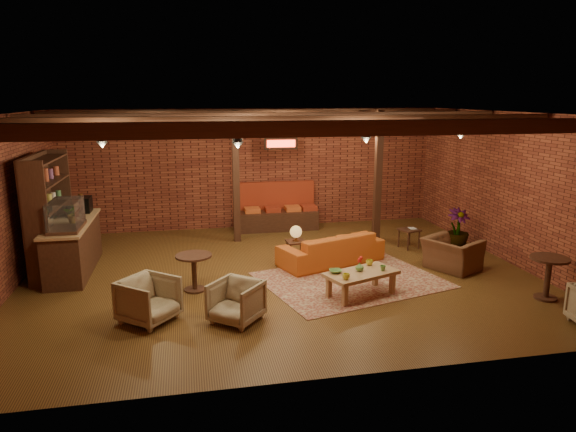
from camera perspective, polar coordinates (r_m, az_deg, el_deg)
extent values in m
plane|color=#351F0D|center=(10.46, -0.90, -6.45)|extent=(10.00, 10.00, 0.00)
cube|color=black|center=(9.86, -0.97, 11.34)|extent=(10.00, 8.00, 0.02)
cube|color=maroon|center=(13.94, -3.90, 5.25)|extent=(10.00, 0.02, 3.20)
cube|color=maroon|center=(6.26, 5.68, -4.70)|extent=(10.00, 0.02, 3.20)
cube|color=maroon|center=(10.40, -29.16, 0.88)|extent=(0.02, 8.00, 3.20)
cube|color=maroon|center=(11.98, 23.35, 2.89)|extent=(0.02, 8.00, 3.20)
cylinder|color=black|center=(11.45, -2.41, 9.84)|extent=(9.60, 0.12, 0.12)
cube|color=black|center=(12.50, -5.80, 4.30)|extent=(0.16, 0.16, 3.20)
cube|color=black|center=(12.70, 9.97, 4.31)|extent=(0.16, 0.16, 3.20)
imported|color=#337F33|center=(11.36, -22.36, 0.52)|extent=(0.35, 0.39, 0.30)
cube|color=#FF3619|center=(13.07, -0.80, 8.06)|extent=(0.86, 0.06, 0.30)
cube|color=maroon|center=(10.19, 6.99, -7.06)|extent=(3.85, 3.30, 0.01)
imported|color=#B24E18|center=(11.05, 4.79, -3.61)|extent=(2.44, 1.61, 0.66)
cube|color=#A8824E|center=(9.33, 8.15, -6.34)|extent=(1.46, 1.07, 0.06)
cube|color=#A8824E|center=(8.92, 6.34, -8.78)|extent=(0.08, 0.08, 0.39)
cube|color=#A8824E|center=(9.59, 11.51, -7.36)|extent=(0.08, 0.08, 0.39)
cube|color=#A8824E|center=(9.26, 4.56, -7.89)|extent=(0.08, 0.08, 0.39)
cube|color=#A8824E|center=(9.91, 9.68, -6.60)|extent=(0.08, 0.08, 0.39)
imported|color=gold|center=(8.90, 6.47, -6.69)|extent=(0.17, 0.17, 0.10)
imported|color=#52813A|center=(9.42, 10.50, -5.71)|extent=(0.14, 0.14, 0.10)
imported|color=gold|center=(9.68, 9.03, -5.13)|extent=(0.17, 0.17, 0.10)
imported|color=#52813A|center=(9.21, 5.30, -6.12)|extent=(0.29, 0.29, 0.06)
imported|color=#52813A|center=(9.34, 7.96, -5.70)|extent=(0.16, 0.16, 0.13)
sphere|color=red|center=(9.29, 7.98, -4.91)|extent=(0.10, 0.10, 0.10)
cube|color=black|center=(11.04, 0.88, -2.87)|extent=(0.42, 0.42, 0.04)
cylinder|color=black|center=(11.11, 0.88, -4.07)|extent=(0.03, 0.03, 0.45)
cylinder|color=brown|center=(11.03, 0.88, -2.73)|extent=(0.13, 0.13, 0.02)
cylinder|color=brown|center=(11.01, 0.88, -2.40)|extent=(0.04, 0.04, 0.19)
sphere|color=gold|center=(10.98, 0.89, -1.75)|extent=(0.26, 0.26, 0.26)
cylinder|color=black|center=(9.55, -10.45, -4.37)|extent=(0.66, 0.66, 0.04)
cylinder|color=black|center=(9.65, -10.36, -6.25)|extent=(0.09, 0.09, 0.65)
cylinder|color=black|center=(9.76, -10.28, -8.03)|extent=(0.40, 0.40, 0.04)
imported|color=#BEB593|center=(8.53, -15.23, -8.75)|extent=(1.05, 1.06, 0.79)
imported|color=#BEB593|center=(8.28, -5.81, -9.23)|extent=(0.98, 0.97, 0.73)
imported|color=brown|center=(11.13, 17.79, -3.49)|extent=(1.07, 1.21, 0.89)
cube|color=black|center=(12.42, 13.33, -1.50)|extent=(0.52, 0.52, 0.04)
cylinder|color=black|center=(12.48, 13.27, -2.53)|extent=(0.04, 0.04, 0.43)
imported|color=black|center=(12.41, 13.34, -1.37)|extent=(0.21, 0.24, 0.02)
cylinder|color=black|center=(10.09, 27.10, -4.22)|extent=(0.66, 0.66, 0.04)
cylinder|color=black|center=(10.19, 26.89, -6.21)|extent=(0.10, 0.10, 0.72)
cylinder|color=black|center=(10.31, 26.68, -8.11)|extent=(0.40, 0.40, 0.04)
imported|color=#4C7F4C|center=(12.45, 18.63, 2.91)|extent=(1.78, 1.78, 2.89)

